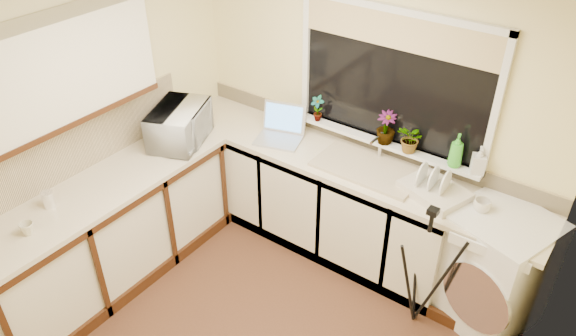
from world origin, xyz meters
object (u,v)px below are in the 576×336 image
at_px(microwave, 180,125).
at_px(cup_left, 27,229).
at_px(laptop, 281,130).
at_px(soap_bottle_clear, 479,160).
at_px(dish_rack, 434,191).
at_px(steel_jar, 48,199).
at_px(plant_a, 317,108).
at_px(plant_c, 386,128).
at_px(plant_d, 411,139).
at_px(kettle, 162,140).
at_px(washing_machine, 492,268).
at_px(tripod, 423,268).
at_px(soap_bottle_green, 456,150).
at_px(cup_back, 482,206).

relative_size(microwave, cup_left, 6.05).
bearing_deg(laptop, soap_bottle_clear, -8.95).
relative_size(dish_rack, steel_jar, 3.80).
bearing_deg(plant_a, plant_c, 1.02).
bearing_deg(plant_d, laptop, -169.95).
relative_size(kettle, plant_d, 1.02).
xyz_separation_m(washing_machine, cup_left, (-2.51, -1.98, 0.49)).
height_order(kettle, tripod, kettle).
bearing_deg(soap_bottle_green, laptop, -171.78).
bearing_deg(steel_jar, soap_bottle_green, 41.53).
height_order(microwave, cup_back, microwave).
distance_m(plant_a, soap_bottle_clear, 1.36).
xyz_separation_m(washing_machine, plant_a, (-1.67, 0.20, 0.70)).
bearing_deg(cup_back, washing_machine, -0.02).
distance_m(kettle, plant_a, 1.29).
relative_size(plant_a, soap_bottle_clear, 1.07).
distance_m(dish_rack, plant_a, 1.19).
relative_size(dish_rack, cup_back, 3.72).
bearing_deg(dish_rack, microwave, -146.45).
xyz_separation_m(washing_machine, plant_d, (-0.83, 0.19, 0.71)).
bearing_deg(soap_bottle_clear, microwave, -160.95).
bearing_deg(cup_back, kettle, -162.47).
relative_size(washing_machine, plant_d, 4.04).
relative_size(dish_rack, plant_a, 2.01).
height_order(kettle, plant_a, plant_a).
distance_m(laptop, tripod, 1.62).
distance_m(microwave, cup_left, 1.44).
height_order(soap_bottle_clear, cup_back, soap_bottle_clear).
relative_size(plant_a, plant_d, 0.99).
height_order(plant_d, cup_back, plant_d).
distance_m(washing_machine, plant_a, 1.82).
bearing_deg(soap_bottle_green, steel_jar, -138.47).
bearing_deg(plant_a, steel_jar, -117.26).
bearing_deg(steel_jar, microwave, 84.24).
bearing_deg(tripod, kettle, 179.23).
bearing_deg(plant_d, tripod, -52.14).
xyz_separation_m(kettle, cup_left, (0.03, -1.23, -0.07)).
bearing_deg(soap_bottle_clear, plant_c, -178.68).
bearing_deg(plant_c, cup_left, -123.81).
height_order(washing_machine, plant_a, plant_a).
height_order(steel_jar, cup_left, steel_jar).
distance_m(soap_bottle_clear, cup_back, 0.34).
height_order(laptop, kettle, laptop).
distance_m(dish_rack, cup_left, 2.80).
distance_m(dish_rack, cup_back, 0.34).
xyz_separation_m(dish_rack, plant_c, (-0.53, 0.22, 0.25)).
bearing_deg(laptop, plant_d, -6.81).
height_order(laptop, plant_d, plant_d).
height_order(washing_machine, soap_bottle_clear, soap_bottle_clear).
bearing_deg(soap_bottle_green, kettle, -155.10).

